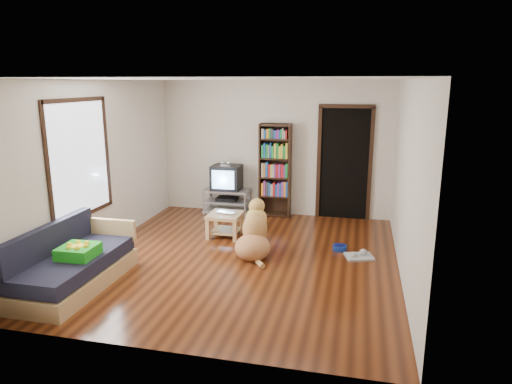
% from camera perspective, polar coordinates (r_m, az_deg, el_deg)
% --- Properties ---
extents(ground, '(5.00, 5.00, 0.00)m').
position_cam_1_polar(ground, '(6.86, -1.75, -8.31)').
color(ground, '#5D280F').
rests_on(ground, ground).
extents(ceiling, '(5.00, 5.00, 0.00)m').
position_cam_1_polar(ceiling, '(6.37, -1.92, 13.95)').
color(ceiling, white).
rests_on(ceiling, ground).
extents(wall_back, '(4.50, 0.00, 4.50)m').
position_cam_1_polar(wall_back, '(8.90, 2.30, 5.43)').
color(wall_back, beige).
rests_on(wall_back, ground).
extents(wall_front, '(4.50, 0.00, 4.50)m').
position_cam_1_polar(wall_front, '(4.20, -10.60, -4.10)').
color(wall_front, beige).
rests_on(wall_front, ground).
extents(wall_left, '(0.00, 5.00, 5.00)m').
position_cam_1_polar(wall_left, '(7.39, -18.98, 3.03)').
color(wall_left, beige).
rests_on(wall_left, ground).
extents(wall_right, '(0.00, 5.00, 5.00)m').
position_cam_1_polar(wall_right, '(6.31, 18.34, 1.38)').
color(wall_right, beige).
rests_on(wall_right, ground).
extents(green_cushion, '(0.45, 0.45, 0.14)m').
position_cam_1_polar(green_cushion, '(6.18, -21.33, -6.93)').
color(green_cushion, '#1C9C1E').
rests_on(green_cushion, sofa).
extents(laptop, '(0.36, 0.27, 0.03)m').
position_cam_1_polar(laptop, '(7.68, -3.95, -2.67)').
color(laptop, silver).
rests_on(laptop, coffee_table).
extents(dog_bowl, '(0.22, 0.22, 0.08)m').
position_cam_1_polar(dog_bowl, '(7.29, 10.42, -6.86)').
color(dog_bowl, navy).
rests_on(dog_bowl, ground).
extents(grey_rag, '(0.47, 0.42, 0.03)m').
position_cam_1_polar(grey_rag, '(7.06, 12.76, -7.88)').
color(grey_rag, '#A8A8A8').
rests_on(grey_rag, ground).
extents(window, '(0.03, 1.46, 1.70)m').
position_cam_1_polar(window, '(6.93, -21.15, 3.88)').
color(window, white).
rests_on(window, wall_left).
extents(doorway, '(1.03, 0.05, 2.19)m').
position_cam_1_polar(doorway, '(8.76, 11.00, 3.87)').
color(doorway, black).
rests_on(doorway, wall_back).
extents(tv_stand, '(0.90, 0.45, 0.50)m').
position_cam_1_polar(tv_stand, '(9.07, -3.65, -1.07)').
color(tv_stand, '#99999E').
rests_on(tv_stand, ground).
extents(crt_tv, '(0.55, 0.52, 0.58)m').
position_cam_1_polar(crt_tv, '(8.99, -3.65, 1.89)').
color(crt_tv, black).
rests_on(crt_tv, tv_stand).
extents(bookshelf, '(0.60, 0.30, 1.80)m').
position_cam_1_polar(bookshelf, '(8.78, 2.42, 3.35)').
color(bookshelf, black).
rests_on(bookshelf, ground).
extents(sofa, '(0.80, 1.80, 0.80)m').
position_cam_1_polar(sofa, '(6.35, -21.91, -8.65)').
color(sofa, tan).
rests_on(sofa, ground).
extents(coffee_table, '(0.55, 0.55, 0.40)m').
position_cam_1_polar(coffee_table, '(7.75, -3.87, -3.56)').
color(coffee_table, tan).
rests_on(coffee_table, ground).
extents(dog, '(0.56, 1.02, 0.85)m').
position_cam_1_polar(dog, '(6.92, -0.20, -5.36)').
color(dog, '#B47545').
rests_on(dog, ground).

